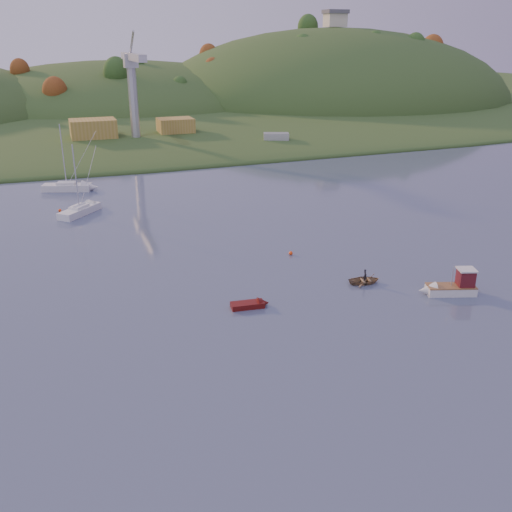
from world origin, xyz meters
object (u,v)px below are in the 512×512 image
object	(u,v)px
sailboat_near	(80,210)
fishing_boat	(448,287)
red_tender	(255,304)
canoe	(365,280)
sailboat_far	(67,187)

from	to	relation	value
sailboat_near	fishing_boat	bearing A→B (deg)	-99.99
red_tender	fishing_boat	bearing A→B (deg)	-5.85
fishing_boat	canoe	bearing A→B (deg)	-20.93
sailboat_far	red_tender	world-z (taller)	sailboat_far
sailboat_far	red_tender	size ratio (longest dim) A/B	2.88
fishing_boat	sailboat_far	bearing A→B (deg)	-40.99
fishing_boat	sailboat_far	world-z (taller)	sailboat_far
fishing_boat	canoe	xyz separation A→B (m)	(-6.91, 5.61, -0.49)
sailboat_near	sailboat_far	bearing A→B (deg)	45.60
sailboat_far	red_tender	bearing A→B (deg)	-55.99
canoe	fishing_boat	bearing A→B (deg)	-122.23
sailboat_near	sailboat_far	size ratio (longest dim) A/B	0.93
sailboat_far	canoe	distance (m)	62.78
sailboat_near	sailboat_far	xyz separation A→B (m)	(-1.12, 16.28, 0.04)
sailboat_near	canoe	world-z (taller)	sailboat_near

